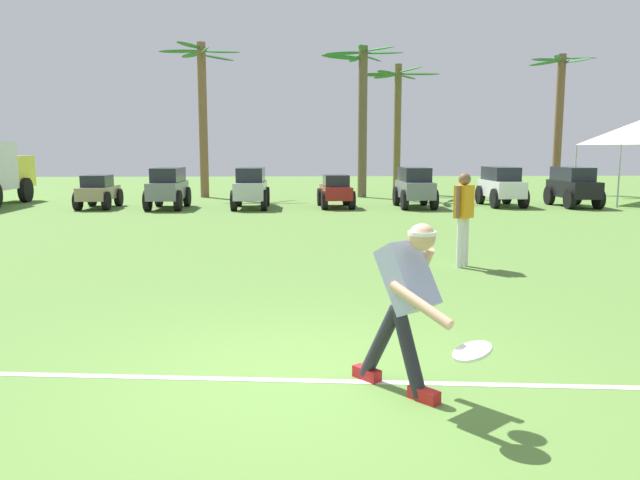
{
  "coord_description": "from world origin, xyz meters",
  "views": [
    {
      "loc": [
        -0.11,
        -5.1,
        1.95
      ],
      "look_at": [
        0.21,
        2.07,
        0.9
      ],
      "focal_mm": 35.0,
      "sensor_mm": 36.0,
      "label": 1
    }
  ],
  "objects_px": {
    "parked_car_slot_b": "(168,187)",
    "frisbee_in_flight": "(472,352)",
    "parked_car_slot_g": "(573,185)",
    "teammate_near_sideline": "(464,211)",
    "parked_car_slot_e": "(415,186)",
    "parked_car_slot_c": "(251,186)",
    "palm_tree_far_left": "(203,107)",
    "palm_tree_right_of_centre": "(398,114)",
    "parked_car_slot_a": "(98,191)",
    "parked_car_slot_d": "(336,191)",
    "parked_car_slot_f": "(501,185)",
    "palm_tree_far_right": "(559,112)",
    "palm_tree_left_of_centre": "(363,107)",
    "frisbee_thrower": "(406,298)"
  },
  "relations": [
    {
      "from": "parked_car_slot_b",
      "to": "frisbee_in_flight",
      "type": "bearing_deg",
      "value": -72.4
    },
    {
      "from": "parked_car_slot_g",
      "to": "teammate_near_sideline",
      "type": "bearing_deg",
      "value": -122.15
    },
    {
      "from": "parked_car_slot_e",
      "to": "parked_car_slot_g",
      "type": "xyz_separation_m",
      "value": [
        5.45,
        0.05,
        0.0
      ]
    },
    {
      "from": "parked_car_slot_c",
      "to": "parked_car_slot_g",
      "type": "bearing_deg",
      "value": 0.29
    },
    {
      "from": "palm_tree_far_left",
      "to": "palm_tree_right_of_centre",
      "type": "height_order",
      "value": "palm_tree_far_left"
    },
    {
      "from": "parked_car_slot_e",
      "to": "parked_car_slot_a",
      "type": "bearing_deg",
      "value": 178.81
    },
    {
      "from": "parked_car_slot_a",
      "to": "parked_car_slot_d",
      "type": "relative_size",
      "value": 0.99
    },
    {
      "from": "parked_car_slot_e",
      "to": "parked_car_slot_g",
      "type": "relative_size",
      "value": 1.0
    },
    {
      "from": "frisbee_in_flight",
      "to": "parked_car_slot_c",
      "type": "xyz_separation_m",
      "value": [
        -2.59,
        16.73,
        0.14
      ]
    },
    {
      "from": "parked_car_slot_e",
      "to": "parked_car_slot_f",
      "type": "height_order",
      "value": "same"
    },
    {
      "from": "frisbee_in_flight",
      "to": "parked_car_slot_e",
      "type": "distance_m",
      "value": 16.98
    },
    {
      "from": "parked_car_slot_c",
      "to": "palm_tree_far_right",
      "type": "distance_m",
      "value": 14.91
    },
    {
      "from": "parked_car_slot_e",
      "to": "palm_tree_left_of_centre",
      "type": "height_order",
      "value": "palm_tree_left_of_centre"
    },
    {
      "from": "frisbee_in_flight",
      "to": "parked_car_slot_b",
      "type": "distance_m",
      "value": 17.56
    },
    {
      "from": "frisbee_thrower",
      "to": "palm_tree_far_left",
      "type": "distance_m",
      "value": 21.54
    },
    {
      "from": "palm_tree_far_left",
      "to": "palm_tree_left_of_centre",
      "type": "xyz_separation_m",
      "value": [
        6.41,
        -0.24,
        -0.01
      ]
    },
    {
      "from": "frisbee_thrower",
      "to": "parked_car_slot_f",
      "type": "bearing_deg",
      "value": 69.04
    },
    {
      "from": "frisbee_in_flight",
      "to": "parked_car_slot_d",
      "type": "distance_m",
      "value": 16.86
    },
    {
      "from": "teammate_near_sideline",
      "to": "parked_car_slot_b",
      "type": "relative_size",
      "value": 0.65
    },
    {
      "from": "parked_car_slot_a",
      "to": "parked_car_slot_f",
      "type": "relative_size",
      "value": 0.92
    },
    {
      "from": "teammate_near_sideline",
      "to": "palm_tree_left_of_centre",
      "type": "height_order",
      "value": "palm_tree_left_of_centre"
    },
    {
      "from": "parked_car_slot_f",
      "to": "parked_car_slot_g",
      "type": "relative_size",
      "value": 1.0
    },
    {
      "from": "parked_car_slot_e",
      "to": "parked_car_slot_f",
      "type": "relative_size",
      "value": 1.0
    },
    {
      "from": "parked_car_slot_b",
      "to": "palm_tree_right_of_centre",
      "type": "xyz_separation_m",
      "value": [
        8.73,
        6.86,
        2.75
      ]
    },
    {
      "from": "parked_car_slot_e",
      "to": "parked_car_slot_g",
      "type": "distance_m",
      "value": 5.45
    },
    {
      "from": "parked_car_slot_b",
      "to": "parked_car_slot_f",
      "type": "distance_m",
      "value": 11.29
    },
    {
      "from": "frisbee_in_flight",
      "to": "parked_car_slot_d",
      "type": "relative_size",
      "value": 0.14
    },
    {
      "from": "frisbee_in_flight",
      "to": "parked_car_slot_e",
      "type": "xyz_separation_m",
      "value": [
        2.88,
        16.73,
        0.14
      ]
    },
    {
      "from": "parked_car_slot_a",
      "to": "parked_car_slot_e",
      "type": "xyz_separation_m",
      "value": [
        10.53,
        -0.22,
        0.16
      ]
    },
    {
      "from": "frisbee_in_flight",
      "to": "parked_car_slot_g",
      "type": "distance_m",
      "value": 18.74
    },
    {
      "from": "teammate_near_sideline",
      "to": "parked_car_slot_f",
      "type": "xyz_separation_m",
      "value": [
        4.36,
        11.06,
        -0.22
      ]
    },
    {
      "from": "frisbee_in_flight",
      "to": "palm_tree_far_right",
      "type": "xyz_separation_m",
      "value": [
        10.5,
        23.31,
        2.95
      ]
    },
    {
      "from": "frisbee_in_flight",
      "to": "teammate_near_sideline",
      "type": "height_order",
      "value": "teammate_near_sideline"
    },
    {
      "from": "frisbee_in_flight",
      "to": "parked_car_slot_g",
      "type": "bearing_deg",
      "value": 63.6
    },
    {
      "from": "frisbee_thrower",
      "to": "parked_car_slot_c",
      "type": "distance_m",
      "value": 16.17
    },
    {
      "from": "parked_car_slot_e",
      "to": "palm_tree_far_right",
      "type": "xyz_separation_m",
      "value": [
        7.61,
        6.57,
        2.81
      ]
    },
    {
      "from": "parked_car_slot_g",
      "to": "palm_tree_far_left",
      "type": "relative_size",
      "value": 0.39
    },
    {
      "from": "parked_car_slot_d",
      "to": "palm_tree_far_right",
      "type": "relative_size",
      "value": 0.37
    },
    {
      "from": "teammate_near_sideline",
      "to": "palm_tree_far_left",
      "type": "bearing_deg",
      "value": 112.42
    },
    {
      "from": "parked_car_slot_c",
      "to": "palm_tree_far_left",
      "type": "bearing_deg",
      "value": 114.31
    },
    {
      "from": "parked_car_slot_a",
      "to": "frisbee_thrower",
      "type": "bearing_deg",
      "value": -65.72
    },
    {
      "from": "parked_car_slot_g",
      "to": "palm_tree_left_of_centre",
      "type": "bearing_deg",
      "value": 145.76
    },
    {
      "from": "parked_car_slot_a",
      "to": "palm_tree_far_left",
      "type": "xyz_separation_m",
      "value": [
        2.86,
        4.65,
        3.05
      ]
    },
    {
      "from": "parked_car_slot_d",
      "to": "palm_tree_far_left",
      "type": "distance_m",
      "value": 7.55
    },
    {
      "from": "parked_car_slot_e",
      "to": "frisbee_in_flight",
      "type": "bearing_deg",
      "value": -99.78
    },
    {
      "from": "teammate_near_sideline",
      "to": "parked_car_slot_a",
      "type": "distance_m",
      "value": 14.27
    },
    {
      "from": "frisbee_in_flight",
      "to": "palm_tree_far_left",
      "type": "bearing_deg",
      "value": 102.49
    },
    {
      "from": "parked_car_slot_e",
      "to": "parked_car_slot_b",
      "type": "bearing_deg",
      "value": 179.96
    },
    {
      "from": "teammate_near_sideline",
      "to": "parked_car_slot_d",
      "type": "xyz_separation_m",
      "value": [
        -1.37,
        10.76,
        -0.38
      ]
    },
    {
      "from": "parked_car_slot_f",
      "to": "palm_tree_right_of_centre",
      "type": "height_order",
      "value": "palm_tree_right_of_centre"
    }
  ]
}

